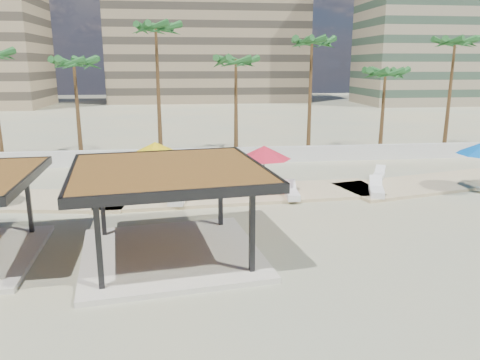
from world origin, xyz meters
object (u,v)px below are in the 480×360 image
object	(u,v)px
pavilion_central	(169,204)
lounger_d	(378,176)
lounger_c	(292,193)
lounger_b	(376,190)
umbrella_c	(264,152)
lounger_a	(178,197)

from	to	relation	value
pavilion_central	lounger_d	bearing A→B (deg)	31.14
lounger_c	lounger_b	bearing A→B (deg)	-85.52
pavilion_central	umbrella_c	world-z (taller)	pavilion_central
lounger_b	lounger_c	xyz separation A→B (m)	(-4.85, -0.00, -0.02)
pavilion_central	lounger_c	xyz separation A→B (m)	(6.42, 7.02, -1.76)
pavilion_central	umbrella_c	size ratio (longest dim) A/B	2.27
umbrella_c	lounger_a	bearing A→B (deg)	-167.77
lounger_d	pavilion_central	bearing A→B (deg)	159.95
umbrella_c	lounger_a	size ratio (longest dim) A/B	1.41
umbrella_c	lounger_d	xyz separation A→B (m)	(7.79, 2.34, -2.14)
lounger_c	umbrella_c	bearing A→B (deg)	57.34
pavilion_central	lounger_b	distance (m)	13.39
lounger_d	lounger_a	bearing A→B (deg)	135.90
umbrella_c	lounger_d	bearing A→B (deg)	16.74
umbrella_c	lounger_d	distance (m)	8.41
lounger_b	lounger_d	bearing A→B (deg)	-6.30
umbrella_c	lounger_c	xyz separation A→B (m)	(1.39, -1.05, -2.13)
pavilion_central	lounger_b	xyz separation A→B (m)	(11.27, 7.03, -1.74)
lounger_a	lounger_c	bearing A→B (deg)	-81.61
umbrella_c	lounger_c	world-z (taller)	umbrella_c
lounger_a	lounger_d	xyz separation A→B (m)	(12.59, 3.38, -0.04)
lounger_b	lounger_d	world-z (taller)	lounger_b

